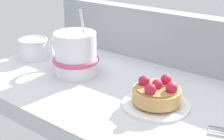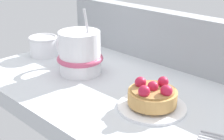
{
  "view_description": "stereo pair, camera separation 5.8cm",
  "coord_description": "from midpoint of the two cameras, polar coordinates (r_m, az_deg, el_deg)",
  "views": [
    {
      "loc": [
        30.75,
        -44.34,
        25.49
      ],
      "look_at": [
        -2.41,
        -2.28,
        3.67
      ],
      "focal_mm": 50.88,
      "sensor_mm": 36.0,
      "label": 1
    },
    {
      "loc": [
        35.09,
        -40.52,
        25.49
      ],
      "look_at": [
        -2.41,
        -2.28,
        3.67
      ],
      "focal_mm": 50.88,
      "sensor_mm": 36.0,
      "label": 2
    }
  ],
  "objects": [
    {
      "name": "ground_plane",
      "position": [
        0.6,
        5.93,
        -4.84
      ],
      "size": [
        64.06,
        35.14,
        3.45
      ],
      "primitive_type": "cube",
      "color": "silver"
    },
    {
      "name": "coffee_mug",
      "position": [
        0.65,
        -3.36,
        3.02
      ],
      "size": [
        12.76,
        9.55,
        13.55
      ],
      "color": "white",
      "rests_on": "ground_plane"
    },
    {
      "name": "raspberry_tart",
      "position": [
        0.52,
        10.47,
        -4.44
      ],
      "size": [
        8.03,
        8.03,
        4.06
      ],
      "color": "tan",
      "rests_on": "dessert_plate"
    },
    {
      "name": "sugar_bowl",
      "position": [
        0.77,
        -10.15,
        4.33
      ],
      "size": [
        6.81,
        6.81,
        4.7
      ],
      "color": "white",
      "rests_on": "ground_plane"
    },
    {
      "name": "window_rail_back",
      "position": [
        0.7,
        14.34,
        5.04
      ],
      "size": [
        62.78,
        3.78,
        11.62
      ],
      "primitive_type": "cube",
      "color": "#9EA3A8",
      "rests_on": "ground_plane"
    },
    {
      "name": "dessert_plate",
      "position": [
        0.53,
        10.31,
        -6.41
      ],
      "size": [
        11.33,
        11.33,
        0.96
      ],
      "color": "white",
      "rests_on": "ground_plane"
    }
  ]
}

